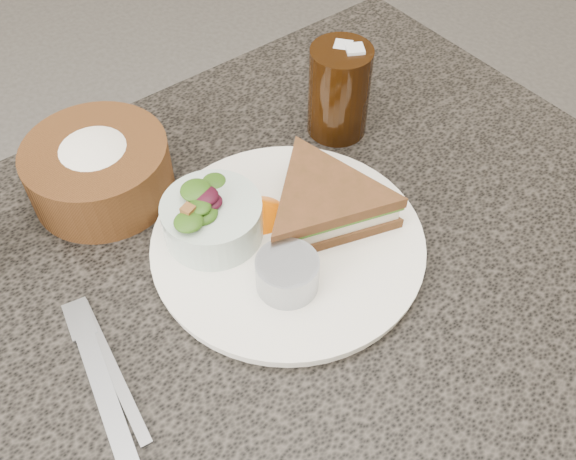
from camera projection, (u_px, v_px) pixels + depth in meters
The scene contains 10 objects.
dining_table at pixel (263, 432), 0.96m from camera, with size 1.00×0.70×0.75m, color black.
dinner_plate at pixel (288, 244), 0.70m from camera, with size 0.30×0.30×0.01m, color white.
sandwich at pixel (324, 203), 0.70m from camera, with size 0.18×0.18×0.05m, color #5A321B, non-canonical shape.
salad_bowl at pixel (212, 214), 0.68m from camera, with size 0.11×0.11×0.06m, color #B4C9BD, non-canonical shape.
dressing_ramekin at pixel (287, 274), 0.65m from camera, with size 0.06×0.06×0.04m, color #90949C.
orange_wedge at pixel (260, 208), 0.71m from camera, with size 0.06×0.06×0.03m, color #FF6700.
fork at pixel (107, 399), 0.59m from camera, with size 0.02×0.19×0.01m, color #979CA4.
knife at pixel (112, 368), 0.61m from camera, with size 0.01×0.17×0.00m, color gray.
bread_basket at pixel (97, 162), 0.73m from camera, with size 0.17×0.17×0.09m, color #573217, non-canonical shape.
cola_glass at pixel (339, 87), 0.79m from camera, with size 0.08×0.08×0.13m, color black, non-canonical shape.
Camera 1 is at (-0.21, -0.33, 1.31)m, focal length 40.00 mm.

